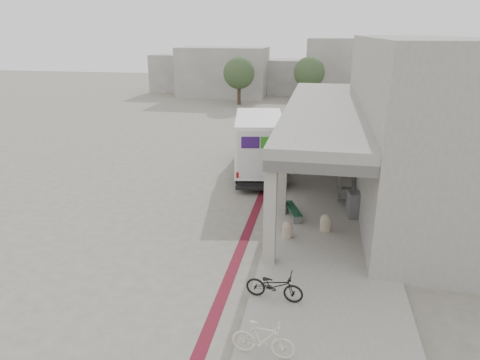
% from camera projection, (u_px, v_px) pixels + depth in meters
% --- Properties ---
extents(ground, '(120.00, 120.00, 0.00)m').
position_uv_depth(ground, '(229.00, 216.00, 17.62)').
color(ground, '#686359').
rests_on(ground, ground).
extents(bike_lane_stripe, '(0.35, 40.00, 0.01)m').
position_uv_depth(bike_lane_stripe, '(260.00, 200.00, 19.30)').
color(bike_lane_stripe, '#59111E').
rests_on(bike_lane_stripe, ground).
extents(sidewalk, '(4.40, 28.00, 0.12)m').
position_uv_depth(sidewalk, '(328.00, 223.00, 16.89)').
color(sidewalk, gray).
rests_on(sidewalk, ground).
extents(transit_building, '(7.60, 17.00, 7.00)m').
position_uv_depth(transit_building, '(396.00, 120.00, 19.46)').
color(transit_building, gray).
rests_on(transit_building, ground).
extents(distant_backdrop, '(28.00, 10.00, 6.50)m').
position_uv_depth(distant_backdrop, '(270.00, 72.00, 50.52)').
color(distant_backdrop, gray).
rests_on(distant_backdrop, ground).
extents(tree_left, '(3.20, 3.20, 4.80)m').
position_uv_depth(tree_left, '(239.00, 73.00, 43.43)').
color(tree_left, '#38281C').
rests_on(tree_left, ground).
extents(tree_mid, '(3.20, 3.20, 4.80)m').
position_uv_depth(tree_mid, '(309.00, 73.00, 44.04)').
color(tree_mid, '#38281C').
rests_on(tree_mid, ground).
extents(tree_right, '(3.20, 3.20, 4.80)m').
position_uv_depth(tree_right, '(392.00, 75.00, 41.69)').
color(tree_right, '#38281C').
rests_on(tree_right, ground).
extents(fedex_truck, '(3.42, 7.69, 3.17)m').
position_uv_depth(fedex_truck, '(259.00, 141.00, 22.77)').
color(fedex_truck, black).
rests_on(fedex_truck, ground).
extents(bench, '(0.86, 1.66, 0.38)m').
position_uv_depth(bench, '(293.00, 210.00, 17.22)').
color(bench, slate).
rests_on(bench, sidewalk).
extents(bollard_near, '(0.39, 0.39, 0.58)m').
position_uv_depth(bollard_near, '(287.00, 229.00, 15.54)').
color(bollard_near, tan).
rests_on(bollard_near, sidewalk).
extents(bollard_far, '(0.44, 0.44, 0.66)m').
position_uv_depth(bollard_far, '(326.00, 222.00, 16.02)').
color(bollard_far, gray).
rests_on(bollard_far, sidewalk).
extents(utility_cabinet, '(0.58, 0.70, 1.04)m').
position_uv_depth(utility_cabinet, '(354.00, 205.00, 17.14)').
color(utility_cabinet, slate).
rests_on(utility_cabinet, sidewalk).
extents(bicycle_black, '(1.69, 0.76, 0.86)m').
position_uv_depth(bicycle_black, '(274.00, 285.00, 11.86)').
color(bicycle_black, black).
rests_on(bicycle_black, sidewalk).
extents(bicycle_cream, '(1.53, 0.54, 0.90)m').
position_uv_depth(bicycle_cream, '(263.00, 339.00, 9.77)').
color(bicycle_cream, silver).
rests_on(bicycle_cream, sidewalk).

